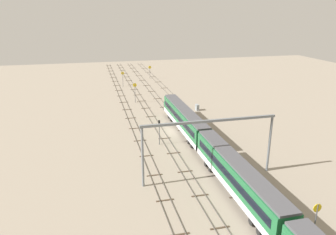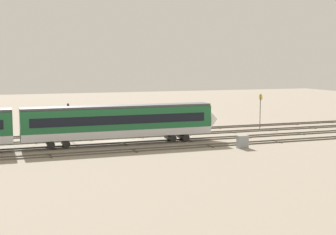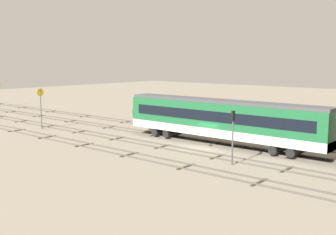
# 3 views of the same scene
# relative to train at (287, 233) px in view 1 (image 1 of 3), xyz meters

# --- Properties ---
(ground_plane) EXTENTS (199.25, 199.25, 0.00)m
(ground_plane) POSITION_rel_train_xyz_m (37.22, 2.44, -2.66)
(ground_plane) COLOR gray
(track_near_foreground) EXTENTS (183.25, 2.40, 0.16)m
(track_near_foreground) POSITION_rel_train_xyz_m (37.22, -4.89, -2.58)
(track_near_foreground) COLOR #59544C
(track_near_foreground) RESTS_ON ground
(track_with_train) EXTENTS (183.25, 2.40, 0.16)m
(track_with_train) POSITION_rel_train_xyz_m (37.22, -0.00, -2.59)
(track_with_train) COLOR #59544C
(track_with_train) RESTS_ON ground
(track_middle) EXTENTS (183.25, 2.40, 0.16)m
(track_middle) POSITION_rel_train_xyz_m (37.22, 4.89, -2.59)
(track_middle) COLOR #59544C
(track_middle) RESTS_ON ground
(track_second_far) EXTENTS (183.25, 2.40, 0.16)m
(track_second_far) POSITION_rel_train_xyz_m (37.22, 9.77, -2.59)
(track_second_far) COLOR #59544C
(track_second_far) RESTS_ON ground
(train) EXTENTS (100.00, 3.24, 4.80)m
(train) POSITION_rel_train_xyz_m (0.00, 0.00, 0.00)
(train) COLOR #1E6638
(train) RESTS_ON ground
(overhead_gantry) EXTENTS (0.40, 20.30, 9.27)m
(overhead_gantry) POSITION_rel_train_xyz_m (16.93, 2.10, 4.36)
(overhead_gantry) COLOR slate
(overhead_gantry) RESTS_ON ground
(speed_sign_near_foreground) EXTENTS (0.14, 1.06, 4.81)m
(speed_sign_near_foreground) POSITION_rel_train_xyz_m (91.55, -3.16, 0.59)
(speed_sign_near_foreground) COLOR #4C4C51
(speed_sign_near_foreground) RESTS_ON ground
(speed_sign_mid_trackside) EXTENTS (0.14, 0.95, 5.09)m
(speed_sign_mid_trackside) POSITION_rel_train_xyz_m (80.57, 7.94, 0.68)
(speed_sign_mid_trackside) COLOR #4C4C51
(speed_sign_mid_trackside) RESTS_ON ground
(speed_sign_far_trackside) EXTENTS (0.14, 1.03, 5.46)m
(speed_sign_far_trackside) POSITION_rel_train_xyz_m (60.73, 6.76, 0.96)
(speed_sign_far_trackside) COLOR #4C4C51
(speed_sign_far_trackside) RESTS_ON ground
(speed_sign_distant_end) EXTENTS (0.14, 0.96, 5.49)m
(speed_sign_distant_end) POSITION_rel_train_xyz_m (0.06, -3.15, 0.93)
(speed_sign_distant_end) COLOR #4C4C51
(speed_sign_distant_end) RESTS_ON ground
(signal_light_trackside_approach) EXTENTS (0.31, 0.32, 4.83)m
(signal_light_trackside_approach) POSITION_rel_train_xyz_m (31.08, 6.50, 0.49)
(signal_light_trackside_approach) COLOR #4C4C51
(signal_light_trackside_approach) RESTS_ON ground
(relay_cabinet) EXTENTS (1.37, 0.67, 1.53)m
(relay_cabinet) POSITION_rel_train_xyz_m (50.10, -7.43, -1.89)
(relay_cabinet) COLOR gray
(relay_cabinet) RESTS_ON ground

